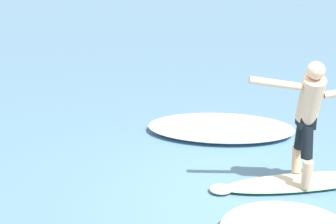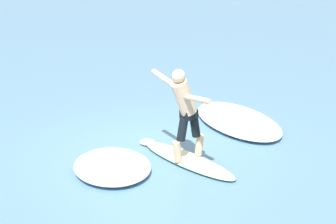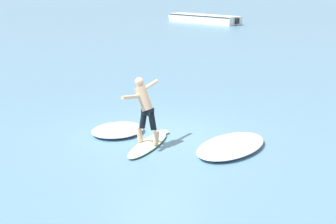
% 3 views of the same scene
% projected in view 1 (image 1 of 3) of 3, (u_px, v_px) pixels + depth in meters
% --- Properties ---
extents(ground_plane, '(200.00, 200.00, 0.00)m').
position_uv_depth(ground_plane, '(249.00, 195.00, 7.13)').
color(ground_plane, teal).
extents(surfboard, '(1.22, 2.30, 0.22)m').
position_uv_depth(surfboard, '(297.00, 183.00, 7.37)').
color(surfboard, beige).
rests_on(surfboard, ground).
extents(surfer, '(0.73, 1.56, 1.65)m').
position_uv_depth(surfer, '(309.00, 112.00, 6.95)').
color(surfer, '#D4AC89').
rests_on(surfer, surfboard).
extents(wave_foam_at_tail, '(1.45, 2.46, 0.18)m').
position_uv_depth(wave_foam_at_tail, '(221.00, 128.00, 9.12)').
color(wave_foam_at_tail, white).
rests_on(wave_foam_at_tail, ground).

